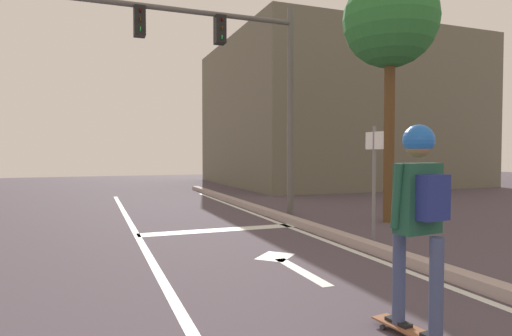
{
  "coord_description": "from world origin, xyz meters",
  "views": [
    {
      "loc": [
        -0.94,
        0.16,
        1.55
      ],
      "look_at": [
        1.07,
        5.42,
        1.35
      ],
      "focal_mm": 30.39,
      "sensor_mm": 36.0,
      "label": 1
    }
  ],
  "objects_px": {
    "street_sign_post": "(374,166)",
    "roadside_tree": "(390,22)",
    "traffic_signal_mast": "(232,62)",
    "skateboard": "(416,333)",
    "skater": "(419,201)"
  },
  "relations": [
    {
      "from": "skateboard",
      "to": "skater",
      "type": "height_order",
      "value": "skater"
    },
    {
      "from": "skateboard",
      "to": "street_sign_post",
      "type": "distance_m",
      "value": 4.16
    },
    {
      "from": "traffic_signal_mast",
      "to": "roadside_tree",
      "type": "height_order",
      "value": "roadside_tree"
    },
    {
      "from": "skater",
      "to": "skateboard",
      "type": "bearing_deg",
      "value": 96.78
    },
    {
      "from": "skateboard",
      "to": "roadside_tree",
      "type": "relative_size",
      "value": 0.16
    },
    {
      "from": "street_sign_post",
      "to": "roadside_tree",
      "type": "distance_m",
      "value": 3.85
    },
    {
      "from": "skateboard",
      "to": "roadside_tree",
      "type": "height_order",
      "value": "roadside_tree"
    },
    {
      "from": "traffic_signal_mast",
      "to": "roadside_tree",
      "type": "relative_size",
      "value": 1.01
    },
    {
      "from": "skater",
      "to": "street_sign_post",
      "type": "bearing_deg",
      "value": 58.9
    },
    {
      "from": "traffic_signal_mast",
      "to": "street_sign_post",
      "type": "xyz_separation_m",
      "value": [
        1.41,
        -3.57,
        -2.35
      ]
    },
    {
      "from": "traffic_signal_mast",
      "to": "roadside_tree",
      "type": "distance_m",
      "value": 3.64
    },
    {
      "from": "skateboard",
      "to": "skater",
      "type": "bearing_deg",
      "value": -83.22
    },
    {
      "from": "street_sign_post",
      "to": "roadside_tree",
      "type": "xyz_separation_m",
      "value": [
        1.62,
        1.68,
        3.07
      ]
    },
    {
      "from": "traffic_signal_mast",
      "to": "street_sign_post",
      "type": "distance_m",
      "value": 4.5
    },
    {
      "from": "skateboard",
      "to": "skater",
      "type": "distance_m",
      "value": 1.1
    }
  ]
}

